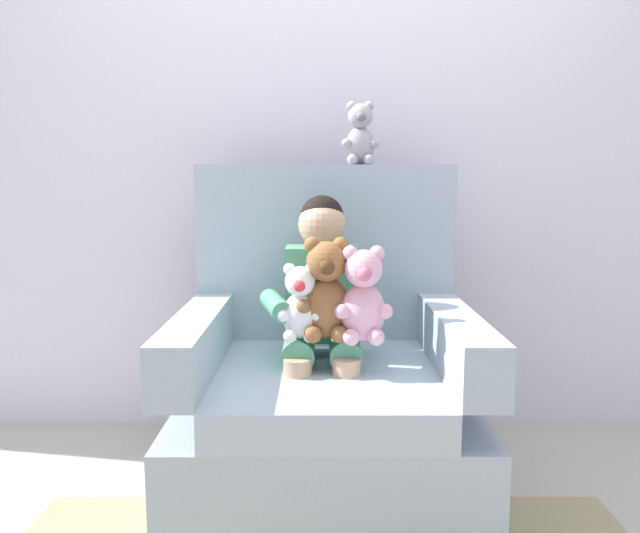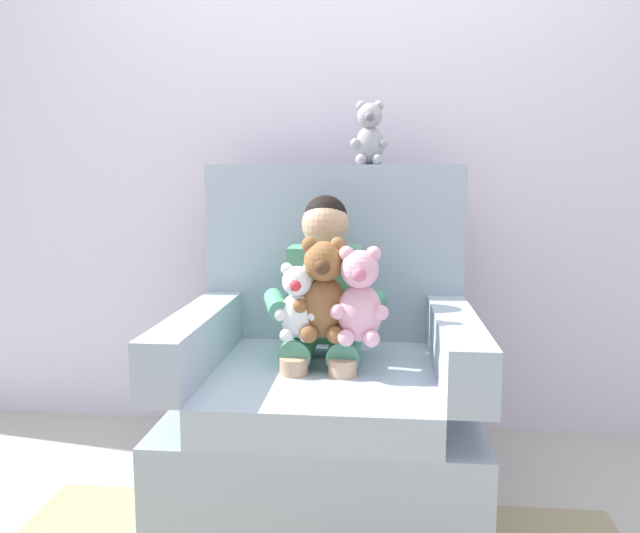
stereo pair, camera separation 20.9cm
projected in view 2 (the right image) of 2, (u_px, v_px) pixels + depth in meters
The scene contains 8 objects.
ground_plane at pixel (326, 494), 2.25m from camera, with size 8.00×8.00×0.00m, color #ADA89E.
back_wall at pixel (340, 136), 2.77m from camera, with size 6.00×0.10×2.60m, color silver.
armchair at pixel (327, 394), 2.26m from camera, with size 1.01×0.94×1.17m.
seated_child at pixel (324, 300), 2.23m from camera, with size 0.45×0.39×0.82m.
plush_white at pixel (297, 304), 2.09m from camera, with size 0.15×0.12×0.26m.
plush_pink at pixel (360, 298), 2.04m from camera, with size 0.19×0.15×0.32m.
plush_brown at pixel (324, 292), 2.08m from camera, with size 0.20×0.17×0.34m.
plush_grey_on_backrest at pixel (370, 135), 2.45m from camera, with size 0.15×0.12×0.25m.
Camera 2 is at (0.19, -2.11, 1.12)m, focal length 35.54 mm.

